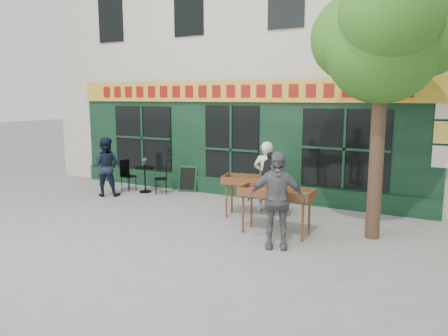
# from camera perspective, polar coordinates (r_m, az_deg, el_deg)

# --- Properties ---
(ground) EXTENTS (80.00, 80.00, 0.00)m
(ground) POSITION_cam_1_polar(r_m,az_deg,el_deg) (10.78, -4.79, -6.05)
(ground) COLOR slate
(ground) RESTS_ON ground
(building) EXTENTS (14.00, 7.26, 10.00)m
(building) POSITION_cam_1_polar(r_m,az_deg,el_deg) (15.87, 7.41, 16.93)
(building) COLOR beige
(building) RESTS_ON ground
(street_tree) EXTENTS (3.05, 2.90, 5.60)m
(street_tree) POSITION_cam_1_polar(r_m,az_deg,el_deg) (9.22, 20.45, 16.60)
(street_tree) COLOR #382619
(street_tree) RESTS_ON ground
(book_cart_center) EXTENTS (1.59, 0.89, 0.99)m
(book_cart_center) POSITION_cam_1_polar(r_m,az_deg,el_deg) (10.32, 4.13, -2.03)
(book_cart_center) COLOR brown
(book_cart_center) RESTS_ON ground
(dog) EXTENTS (0.45, 0.65, 0.60)m
(dog) POSITION_cam_1_polar(r_m,az_deg,el_deg) (10.06, 5.86, 0.35)
(dog) COLOR black
(dog) RESTS_ON book_cart_center
(woman) EXTENTS (0.71, 0.53, 1.76)m
(woman) POSITION_cam_1_polar(r_m,az_deg,el_deg) (10.90, 5.55, -1.13)
(woman) COLOR silver
(woman) RESTS_ON ground
(book_cart_right) EXTENTS (1.51, 0.65, 0.99)m
(book_cart_right) POSITION_cam_1_polar(r_m,az_deg,el_deg) (9.10, 6.81, -3.62)
(book_cart_right) COLOR brown
(book_cart_right) RESTS_ON ground
(man_right) EXTENTS (1.17, 0.81, 1.85)m
(man_right) POSITION_cam_1_polar(r_m,az_deg,el_deg) (8.29, 6.82, -4.16)
(man_right) COLOR #525257
(man_right) RESTS_ON ground
(bistro_table) EXTENTS (0.60, 0.60, 0.76)m
(bistro_table) POSITION_cam_1_polar(r_m,az_deg,el_deg) (13.29, -10.30, -0.83)
(bistro_table) COLOR black
(bistro_table) RESTS_ON ground
(bistro_chair_left) EXTENTS (0.41, 0.41, 0.95)m
(bistro_chair_left) POSITION_cam_1_polar(r_m,az_deg,el_deg) (13.63, -12.62, -0.59)
(bistro_chair_left) COLOR black
(bistro_chair_left) RESTS_ON ground
(bistro_chair_right) EXTENTS (0.51, 0.51, 0.95)m
(bistro_chair_right) POSITION_cam_1_polar(r_m,az_deg,el_deg) (12.99, -7.88, -0.93)
(bistro_chair_right) COLOR black
(bistro_chair_right) RESTS_ON ground
(potted_plant) EXTENTS (0.16, 0.12, 0.29)m
(potted_plant) POSITION_cam_1_polar(r_m,az_deg,el_deg) (13.23, -10.34, 0.73)
(potted_plant) COLOR gray
(potted_plant) RESTS_ON bistro_table
(man_left) EXTENTS (1.03, 0.95, 1.71)m
(man_left) POSITION_cam_1_polar(r_m,az_deg,el_deg) (13.03, -15.22, 0.17)
(man_left) COLOR black
(man_left) RESTS_ON ground
(chalkboard) EXTENTS (0.59, 0.32, 0.79)m
(chalkboard) POSITION_cam_1_polar(r_m,az_deg,el_deg) (13.24, -4.79, -1.38)
(chalkboard) COLOR black
(chalkboard) RESTS_ON ground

